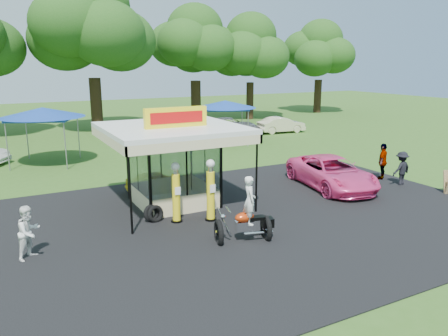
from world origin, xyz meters
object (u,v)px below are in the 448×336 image
Objects in this scene: gas_station_kiosk at (173,164)px; gas_pump_right at (211,192)px; kiosk_car at (156,181)px; pink_sedan at (331,173)px; motorcycle at (247,215)px; bg_car_c at (190,134)px; spectator_west at (29,232)px; bg_car_d at (230,126)px; spectator_east_b at (383,162)px; bg_car_e at (281,125)px; gas_pump_left at (176,194)px; tent_east at (225,105)px; spectator_east_a at (401,169)px; tent_west at (42,113)px.

gas_pump_right is at bearing -78.71° from gas_station_kiosk.
pink_sedan reaches higher than kiosk_car.
motorcycle is 0.55× the size of bg_car_c.
gas_pump_right is at bearing 161.57° from bg_car_c.
pink_sedan is at bearing -8.76° from gas_station_kiosk.
gas_station_kiosk reaches higher than pink_sedan.
spectator_west reaches higher than bg_car_d.
spectator_east_b is 15.85m from bg_car_e.
gas_pump_right is (1.22, -0.44, 0.03)m from gas_pump_left.
gas_pump_left is at bearing -163.91° from pink_sedan.
bg_car_c is (-4.72, 14.02, -0.21)m from spectator_east_b.
spectator_west is (-5.85, -2.91, -0.93)m from gas_station_kiosk.
motorcycle is at bearing -178.04° from bg_car_d.
motorcycle is at bearing -115.57° from tent_east.
bg_car_e is (4.42, 16.47, -0.17)m from spectator_east_a.
kiosk_car is 0.65× the size of bg_car_c.
gas_station_kiosk is at bearing 156.01° from bg_car_c.
pink_sedan is 3.36m from spectator_east_b.
pink_sedan is 1.25× the size of bg_car_c.
spectator_east_a is 0.34× the size of bg_car_d.
gas_pump_right is 7.28m from pink_sedan.
tent_east reaches higher than gas_pump_right.
bg_car_d is 15.83m from tent_west.
spectator_east_a reaches higher than pink_sedan.
tent_east is (7.96, 16.64, 1.97)m from motorcycle.
gas_pump_left reaches higher than pink_sedan.
spectator_east_a is (10.95, -4.66, 0.37)m from kiosk_car.
kiosk_car is (-0.51, 4.77, -0.67)m from gas_pump_right.
tent_west is (-3.91, 8.49, 2.56)m from kiosk_car.
gas_station_kiosk is 2.56m from kiosk_car.
spectator_east_a is (3.31, -1.27, 0.10)m from pink_sedan.
spectator_east_b is (10.26, 3.66, 0.03)m from motorcycle.
gas_pump_left is at bearing 132.46° from motorcycle.
spectator_east_a is at bearing 54.40° from spectator_east_b.
pink_sedan is 1.18× the size of tent_east.
motorcycle is at bearing -173.97° from kiosk_car.
tent_west is (-4.66, 15.57, 2.13)m from motorcycle.
bg_car_d is at bearing 77.37° from motorcycle.
bg_car_c is (-4.67, 15.26, -0.11)m from spectator_east_a.
gas_pump_left reaches higher than spectator_east_b.
tent_east reaches higher than bg_car_e.
gas_pump_left is 1.38× the size of spectator_west.
spectator_east_b is at bearing 4.46° from gas_pump_left.
gas_station_kiosk reaches higher than gas_pump_right.
spectator_west is at bearing 177.94° from motorcycle.
gas_station_kiosk reaches higher than tent_east.
spectator_east_a reaches higher than bg_car_d.
motorcycle is at bearing -81.27° from gas_station_kiosk.
bg_car_e is 0.91× the size of tent_east.
bg_car_e is at bearing -3.34° from spectator_west.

